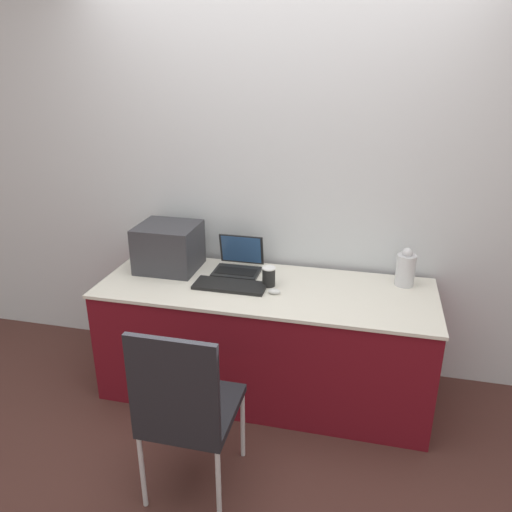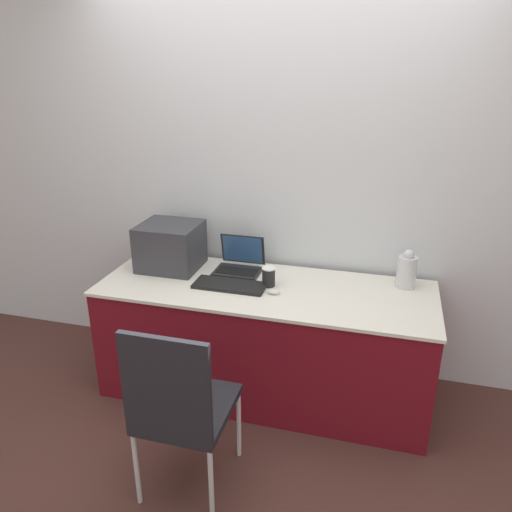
{
  "view_description": "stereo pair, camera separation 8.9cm",
  "coord_description": "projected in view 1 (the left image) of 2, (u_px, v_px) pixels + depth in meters",
  "views": [
    {
      "loc": [
        0.58,
        -2.31,
        2.01
      ],
      "look_at": [
        -0.07,
        0.39,
        0.91
      ],
      "focal_mm": 35.0,
      "sensor_mm": 36.0,
      "label": 1
    },
    {
      "loc": [
        0.67,
        -2.29,
        2.01
      ],
      "look_at": [
        -0.07,
        0.39,
        0.91
      ],
      "focal_mm": 35.0,
      "sensor_mm": 36.0,
      "label": 2
    }
  ],
  "objects": [
    {
      "name": "ground_plane",
      "position": [
        252.0,
        424.0,
        2.95
      ],
      "size": [
        14.0,
        14.0,
        0.0
      ],
      "primitive_type": "plane",
      "color": "#472823"
    },
    {
      "name": "wall_back",
      "position": [
        281.0,
        179.0,
        3.19
      ],
      "size": [
        8.0,
        0.05,
        2.6
      ],
      "color": "silver",
      "rests_on": "ground_plane"
    },
    {
      "name": "table",
      "position": [
        265.0,
        339.0,
        3.14
      ],
      "size": [
        2.02,
        0.73,
        0.73
      ],
      "color": "maroon",
      "rests_on": "ground_plane"
    },
    {
      "name": "printer",
      "position": [
        168.0,
        245.0,
        3.22
      ],
      "size": [
        0.38,
        0.35,
        0.3
      ],
      "color": "#333338",
      "rests_on": "table"
    },
    {
      "name": "laptop_left",
      "position": [
        238.0,
        264.0,
        3.22
      ],
      "size": [
        0.29,
        0.26,
        0.22
      ],
      "color": "black",
      "rests_on": "table"
    },
    {
      "name": "external_keyboard",
      "position": [
        230.0,
        286.0,
        3.0
      ],
      "size": [
        0.43,
        0.18,
        0.02
      ],
      "color": "black",
      "rests_on": "table"
    },
    {
      "name": "coffee_cup",
      "position": [
        269.0,
        277.0,
        3.0
      ],
      "size": [
        0.08,
        0.08,
        0.12
      ],
      "color": "black",
      "rests_on": "table"
    },
    {
      "name": "mouse",
      "position": [
        274.0,
        291.0,
        2.91
      ],
      "size": [
        0.07,
        0.05,
        0.03
      ],
      "color": "silver",
      "rests_on": "table"
    },
    {
      "name": "metal_pitcher",
      "position": [
        406.0,
        269.0,
        3.0
      ],
      "size": [
        0.11,
        0.11,
        0.24
      ],
      "color": "silver",
      "rests_on": "table"
    },
    {
      "name": "chair",
      "position": [
        186.0,
        405.0,
        2.29
      ],
      "size": [
        0.41,
        0.46,
        0.95
      ],
      "color": "black",
      "rests_on": "ground_plane"
    }
  ]
}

